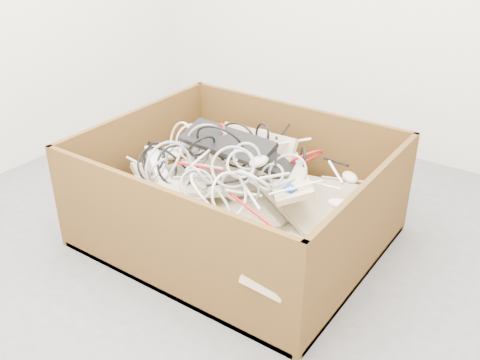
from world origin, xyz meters
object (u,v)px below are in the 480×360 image
Objects in this scene: cardboard_box at (234,212)px; power_strip_left at (192,143)px; power_strip_right at (157,167)px; vga_plug at (291,189)px.

cardboard_box is 0.41m from power_strip_left.
vga_plug is (0.62, 0.15, 0.01)m from power_strip_right.
power_strip_left is at bearing 125.00° from power_strip_right.
power_strip_left is 0.91× the size of power_strip_right.
power_strip_left is 0.26m from power_strip_right.
cardboard_box is 0.39m from vga_plug.
cardboard_box reaches higher than power_strip_right.
cardboard_box is 0.42m from power_strip_right.
power_strip_right is 6.55× the size of vga_plug.
cardboard_box reaches higher than power_strip_left.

